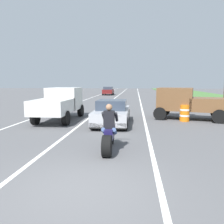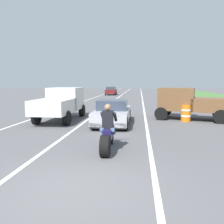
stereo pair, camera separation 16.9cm
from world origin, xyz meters
TOP-DOWN VIEW (x-y plane):
  - ground_plane at (0.00, 0.00)m, footprint 160.00×160.00m
  - lane_stripe_left_solid at (-5.40, 20.00)m, footprint 0.14×120.00m
  - lane_stripe_right_solid at (1.80, 20.00)m, footprint 0.14×120.00m
  - lane_stripe_centre_dashed at (-1.80, 20.00)m, footprint 0.14×120.00m
  - motorcycle_with_rider at (0.35, 2.82)m, footprint 0.70×2.21m
  - sports_car_silver at (-0.07, 7.84)m, footprint 1.84×4.30m
  - pickup_truck_left_lane_white at (-3.40, 8.82)m, footprint 2.02×4.80m
  - pickup_truck_right_shoulder_brown at (4.65, 9.95)m, footprint 5.14×3.14m
  - construction_barrel_nearest at (4.17, 9.21)m, footprint 0.58×0.58m
  - construction_barrel_mid at (3.74, 14.00)m, footprint 0.58×0.58m
  - construction_barrel_far at (4.28, 19.04)m, footprint 0.58×0.58m
  - distant_car_far_ahead at (-3.78, 36.67)m, footprint 1.80×4.00m

SIDE VIEW (x-z plane):
  - ground_plane at x=0.00m, z-range 0.00..0.00m
  - lane_stripe_left_solid at x=-5.40m, z-range 0.00..0.01m
  - lane_stripe_right_solid at x=1.80m, z-range 0.00..0.01m
  - lane_stripe_centre_dashed at x=-1.80m, z-range 0.00..0.01m
  - construction_barrel_nearest at x=4.17m, z-range 0.00..1.00m
  - construction_barrel_mid at x=3.74m, z-range 0.00..1.00m
  - construction_barrel_far at x=4.28m, z-range 0.00..1.00m
  - motorcycle_with_rider at x=0.35m, z-range -0.22..1.40m
  - sports_car_silver at x=-0.07m, z-range -0.05..1.31m
  - distant_car_far_ahead at x=-3.78m, z-range 0.02..1.52m
  - pickup_truck_left_lane_white at x=-3.40m, z-range 0.12..2.10m
  - pickup_truck_right_shoulder_brown at x=4.65m, z-range 0.12..2.10m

